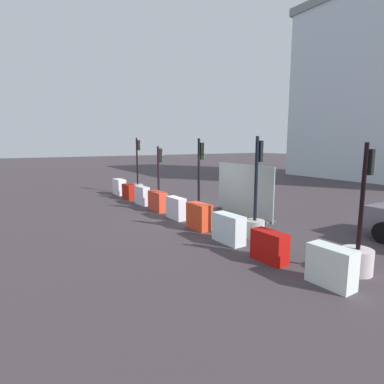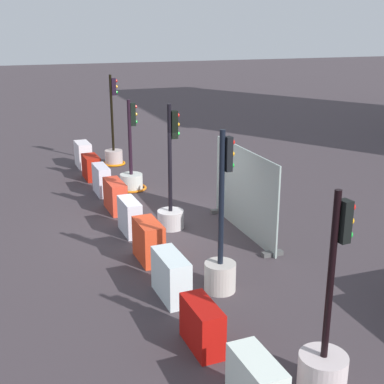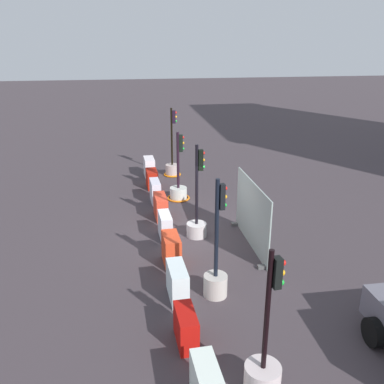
% 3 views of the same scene
% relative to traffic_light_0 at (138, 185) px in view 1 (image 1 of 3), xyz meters
% --- Properties ---
extents(ground_plane, '(120.00, 120.00, 0.00)m').
position_rel_traffic_light_0_xyz_m(ground_plane, '(6.86, -0.10, -0.50)').
color(ground_plane, '#3E353A').
extents(traffic_light_0, '(0.85, 0.85, 3.31)m').
position_rel_traffic_light_0_xyz_m(traffic_light_0, '(0.00, 0.00, 0.00)').
color(traffic_light_0, '#B9A5A0').
rests_on(traffic_light_0, ground_plane).
extents(traffic_light_1, '(0.96, 0.96, 2.85)m').
position_rel_traffic_light_0_xyz_m(traffic_light_1, '(3.27, -0.14, -0.06)').
color(traffic_light_1, silver).
rests_on(traffic_light_1, ground_plane).
extents(traffic_light_2, '(0.68, 0.68, 3.20)m').
position_rel_traffic_light_0_xyz_m(traffic_light_2, '(6.90, -0.01, 0.08)').
color(traffic_light_2, beige).
rests_on(traffic_light_2, ground_plane).
extents(traffic_light_3, '(0.62, 0.62, 3.23)m').
position_rel_traffic_light_0_xyz_m(traffic_light_3, '(10.43, -0.15, 0.10)').
color(traffic_light_3, '#BBB2AA').
rests_on(traffic_light_3, ground_plane).
extents(traffic_light_4, '(0.70, 0.70, 3.04)m').
position_rel_traffic_light_0_xyz_m(traffic_light_4, '(13.72, 0.03, 0.03)').
color(traffic_light_4, beige).
rests_on(traffic_light_4, ground_plane).
extents(construction_barrier_0, '(1.05, 0.51, 0.92)m').
position_rel_traffic_light_0_xyz_m(construction_barrier_0, '(-0.04, -1.13, -0.04)').
color(construction_barrier_0, white).
rests_on(construction_barrier_0, ground_plane).
extents(construction_barrier_1, '(1.03, 0.50, 0.80)m').
position_rel_traffic_light_0_xyz_m(construction_barrier_1, '(1.63, -1.13, -0.10)').
color(construction_barrier_1, '#B01A0D').
rests_on(construction_barrier_1, ground_plane).
extents(construction_barrier_2, '(1.05, 0.40, 0.90)m').
position_rel_traffic_light_0_xyz_m(construction_barrier_2, '(3.45, -1.13, -0.05)').
color(construction_barrier_2, silver).
rests_on(construction_barrier_2, ground_plane).
extents(construction_barrier_3, '(1.15, 0.47, 0.86)m').
position_rel_traffic_light_0_xyz_m(construction_barrier_3, '(5.11, -1.07, -0.07)').
color(construction_barrier_3, red).
rests_on(construction_barrier_3, ground_plane).
extents(construction_barrier_4, '(1.03, 0.41, 0.88)m').
position_rel_traffic_light_0_xyz_m(construction_barrier_4, '(6.88, -1.09, -0.07)').
color(construction_barrier_4, silver).
rests_on(construction_barrier_4, ground_plane).
extents(construction_barrier_5, '(1.02, 0.50, 0.91)m').
position_rel_traffic_light_0_xyz_m(construction_barrier_5, '(8.60, -1.09, -0.05)').
color(construction_barrier_5, red).
rests_on(construction_barrier_5, ground_plane).
extents(construction_barrier_6, '(1.13, 0.48, 0.88)m').
position_rel_traffic_light_0_xyz_m(construction_barrier_6, '(10.36, -1.14, -0.06)').
color(construction_barrier_6, silver).
rests_on(construction_barrier_6, ground_plane).
extents(construction_barrier_7, '(0.99, 0.45, 0.79)m').
position_rel_traffic_light_0_xyz_m(construction_barrier_7, '(12.11, -1.19, -0.11)').
color(construction_barrier_7, '#B8100B').
rests_on(construction_barrier_7, ground_plane).
extents(construction_barrier_8, '(0.99, 0.47, 0.87)m').
position_rel_traffic_light_0_xyz_m(construction_barrier_8, '(13.81, -1.08, -0.07)').
color(construction_barrier_8, silver).
rests_on(construction_barrier_8, ground_plane).
extents(site_fence_panel, '(3.41, 0.50, 2.15)m').
position_rel_traffic_light_0_xyz_m(site_fence_panel, '(7.81, 1.61, 0.52)').
color(site_fence_panel, '#96A7A1').
rests_on(site_fence_panel, ground_plane).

